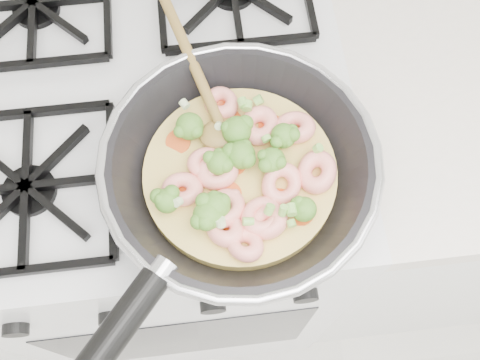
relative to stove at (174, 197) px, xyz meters
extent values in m
cube|color=white|center=(0.00, 0.00, -0.01)|extent=(0.60, 0.60, 0.90)
cube|color=black|center=(0.00, -0.30, -0.01)|extent=(0.48, 0.00, 0.40)
cube|color=black|center=(0.00, 0.00, 0.45)|extent=(0.56, 0.56, 0.02)
torus|color=silver|center=(0.12, -0.18, 0.52)|extent=(0.34, 0.34, 0.01)
cylinder|color=black|center=(-0.04, -0.37, 0.52)|extent=(0.14, 0.15, 0.03)
cylinder|color=#E5C863|center=(0.12, -0.18, 0.49)|extent=(0.24, 0.24, 0.02)
ellipsoid|color=olive|center=(0.11, -0.13, 0.51)|extent=(0.06, 0.07, 0.02)
cylinder|color=olive|center=(0.06, 0.02, 0.53)|extent=(0.10, 0.28, 0.06)
torus|color=#FFA996|center=(0.15, -0.12, 0.51)|extent=(0.07, 0.07, 0.02)
torus|color=#FFA996|center=(0.10, -0.25, 0.51)|extent=(0.07, 0.07, 0.03)
torus|color=#FFA996|center=(0.14, -0.24, 0.51)|extent=(0.08, 0.08, 0.02)
torus|color=#FFA996|center=(0.21, -0.19, 0.51)|extent=(0.07, 0.07, 0.04)
torus|color=#FFA996|center=(0.10, -0.18, 0.51)|extent=(0.06, 0.06, 0.02)
torus|color=#FFA996|center=(0.12, -0.27, 0.51)|extent=(0.07, 0.07, 0.03)
torus|color=#FFA996|center=(0.15, -0.25, 0.51)|extent=(0.06, 0.07, 0.03)
torus|color=#FFA996|center=(0.10, -0.23, 0.51)|extent=(0.08, 0.08, 0.02)
torus|color=#FFA996|center=(0.20, -0.13, 0.51)|extent=(0.07, 0.07, 0.02)
torus|color=#FFA996|center=(0.11, -0.08, 0.51)|extent=(0.07, 0.07, 0.03)
torus|color=#FFA996|center=(0.08, -0.17, 0.51)|extent=(0.05, 0.06, 0.02)
torus|color=#FFA996|center=(0.17, -0.20, 0.51)|extent=(0.08, 0.08, 0.03)
torus|color=#FFA996|center=(0.05, -0.20, 0.51)|extent=(0.05, 0.05, 0.02)
ellipsoid|color=#5A9330|center=(0.09, -0.23, 0.52)|extent=(0.05, 0.05, 0.04)
ellipsoid|color=#5A9330|center=(0.18, -0.15, 0.52)|extent=(0.04, 0.04, 0.03)
ellipsoid|color=#5A9330|center=(0.16, -0.18, 0.52)|extent=(0.04, 0.04, 0.03)
ellipsoid|color=#5A9330|center=(0.13, -0.17, 0.52)|extent=(0.05, 0.05, 0.03)
ellipsoid|color=#5A9330|center=(0.08, -0.24, 0.52)|extent=(0.05, 0.05, 0.04)
ellipsoid|color=#5A9330|center=(0.12, -0.13, 0.52)|extent=(0.05, 0.05, 0.04)
ellipsoid|color=#5A9330|center=(0.03, -0.21, 0.52)|extent=(0.04, 0.04, 0.03)
ellipsoid|color=#5A9330|center=(0.07, -0.12, 0.52)|extent=(0.04, 0.04, 0.03)
ellipsoid|color=#5A9330|center=(0.10, -0.17, 0.52)|extent=(0.04, 0.04, 0.03)
ellipsoid|color=#5A9330|center=(0.19, -0.24, 0.52)|extent=(0.04, 0.04, 0.03)
cylinder|color=#DC551B|center=(0.06, -0.20, 0.50)|extent=(0.04, 0.04, 0.01)
cylinder|color=#DC551B|center=(0.19, -0.14, 0.50)|extent=(0.03, 0.03, 0.01)
cylinder|color=#DC551B|center=(0.15, -0.24, 0.50)|extent=(0.03, 0.03, 0.01)
cylinder|color=#DC551B|center=(0.13, -0.13, 0.50)|extent=(0.04, 0.04, 0.01)
cylinder|color=#DC551B|center=(0.17, -0.12, 0.50)|extent=(0.04, 0.04, 0.01)
cylinder|color=#DC551B|center=(0.12, -0.10, 0.50)|extent=(0.03, 0.03, 0.01)
cylinder|color=#DC551B|center=(0.10, -0.24, 0.50)|extent=(0.04, 0.04, 0.00)
cylinder|color=#DC551B|center=(0.11, -0.17, 0.50)|extent=(0.04, 0.04, 0.01)
cylinder|color=#DC551B|center=(0.12, -0.17, 0.50)|extent=(0.04, 0.04, 0.01)
cylinder|color=#DC551B|center=(0.10, -0.18, 0.50)|extent=(0.03, 0.03, 0.01)
cylinder|color=#DC551B|center=(0.05, -0.13, 0.50)|extent=(0.04, 0.04, 0.01)
cylinder|color=#DC551B|center=(0.19, -0.24, 0.50)|extent=(0.04, 0.04, 0.02)
cylinder|color=#DC551B|center=(0.11, -0.08, 0.50)|extent=(0.04, 0.04, 0.01)
cylinder|color=#DC551B|center=(0.11, -0.21, 0.50)|extent=(0.04, 0.04, 0.01)
cylinder|color=#DC551B|center=(0.17, -0.22, 0.50)|extent=(0.03, 0.03, 0.01)
cylinder|color=#DC551B|center=(0.16, -0.23, 0.50)|extent=(0.03, 0.03, 0.01)
cylinder|color=#7FBE4C|center=(0.19, -0.14, 0.51)|extent=(0.01, 0.01, 0.01)
cylinder|color=#7FBE4C|center=(0.12, -0.25, 0.52)|extent=(0.01, 0.01, 0.01)
cylinder|color=beige|center=(0.06, -0.09, 0.53)|extent=(0.01, 0.01, 0.01)
cylinder|color=#7FBE4C|center=(0.22, -0.17, 0.52)|extent=(0.01, 0.01, 0.01)
cylinder|color=#7FBE4C|center=(0.14, -0.10, 0.52)|extent=(0.01, 0.01, 0.01)
cylinder|color=#7FBE4C|center=(0.17, -0.26, 0.51)|extent=(0.01, 0.01, 0.01)
cylinder|color=beige|center=(0.05, -0.22, 0.52)|extent=(0.01, 0.01, 0.01)
cylinder|color=#7FBE4C|center=(0.16, -0.24, 0.53)|extent=(0.01, 0.01, 0.01)
cylinder|color=#7FBE4C|center=(0.16, -0.15, 0.52)|extent=(0.01, 0.01, 0.01)
cylinder|color=#7FBE4C|center=(0.17, -0.24, 0.52)|extent=(0.01, 0.01, 0.01)
cylinder|color=#7FBE4C|center=(0.16, -0.09, 0.51)|extent=(0.01, 0.01, 0.01)
cylinder|color=#7FBE4C|center=(0.15, -0.24, 0.52)|extent=(0.01, 0.01, 0.01)
cylinder|color=#7FBE4C|center=(0.14, -0.10, 0.52)|extent=(0.01, 0.01, 0.01)
cylinder|color=beige|center=(0.10, -0.12, 0.52)|extent=(0.01, 0.01, 0.01)
cylinder|color=beige|center=(0.09, -0.25, 0.52)|extent=(0.01, 0.01, 0.01)
camera|label=1|loc=(0.09, -0.45, 1.11)|focal=41.08mm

